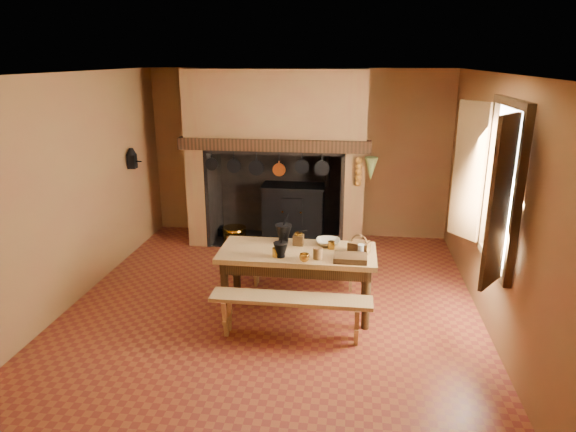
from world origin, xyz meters
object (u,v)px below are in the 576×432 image
(mixing_bowl, at_px, (328,242))
(wicker_basket, at_px, (359,247))
(bench_front, at_px, (291,307))
(iron_range, at_px, (294,211))
(work_table, at_px, (297,260))
(coffee_grinder, at_px, (298,239))

(mixing_bowl, height_order, wicker_basket, wicker_basket)
(bench_front, xyz_separation_m, mixing_bowl, (0.35, 0.85, 0.46))
(iron_range, bearing_deg, work_table, -82.36)
(bench_front, distance_m, mixing_bowl, 1.02)
(work_table, distance_m, coffee_grinder, 0.28)
(iron_range, relative_size, wicker_basket, 5.92)
(coffee_grinder, xyz_separation_m, mixing_bowl, (0.36, 0.04, -0.04))
(iron_range, distance_m, bench_front, 3.25)
(coffee_grinder, bearing_deg, mixing_bowl, 8.27)
(wicker_basket, bearing_deg, bench_front, -122.61)
(coffee_grinder, relative_size, wicker_basket, 0.71)
(mixing_bowl, bearing_deg, coffee_grinder, -174.21)
(bench_front, bearing_deg, iron_range, 96.19)
(iron_range, xyz_separation_m, coffee_grinder, (0.34, -2.42, 0.38))
(iron_range, bearing_deg, mixing_bowl, -73.75)
(iron_range, height_order, wicker_basket, iron_range)
(wicker_basket, bearing_deg, work_table, -162.77)
(bench_front, relative_size, wicker_basket, 6.49)
(iron_range, xyz_separation_m, wicker_basket, (1.06, -2.59, 0.38))
(coffee_grinder, bearing_deg, wicker_basket, -10.62)
(iron_range, relative_size, bench_front, 0.91)
(work_table, xyz_separation_m, mixing_bowl, (0.35, 0.23, 0.16))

